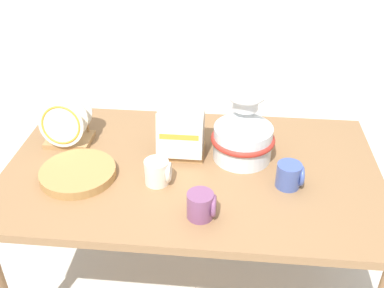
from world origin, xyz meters
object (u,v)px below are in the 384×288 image
object	(u,v)px
dish_rack_square_plates	(181,136)
mug_cobalt_glaze	(290,175)
wicker_charger_stack	(78,173)
ceramic_vase	(243,132)
dish_rack_round_plates	(67,127)
mug_plum_glaze	(202,205)
mug_cream_glaze	(158,172)

from	to	relation	value
dish_rack_square_plates	mug_cobalt_glaze	bearing A→B (deg)	-22.86
wicker_charger_stack	mug_cobalt_glaze	xyz separation A→B (m)	(0.82, 0.02, 0.03)
wicker_charger_stack	ceramic_vase	bearing A→B (deg)	17.45
ceramic_vase	mug_cobalt_glaze	distance (m)	0.26
ceramic_vase	dish_rack_square_plates	bearing A→B (deg)	178.69
dish_rack_round_plates	mug_cobalt_glaze	distance (m)	0.96
mug_cobalt_glaze	dish_rack_round_plates	bearing A→B (deg)	167.12
dish_rack_round_plates	wicker_charger_stack	distance (m)	0.27
ceramic_vase	mug_plum_glaze	size ratio (longest dim) A/B	2.93
wicker_charger_stack	mug_cream_glaze	xyz separation A→B (m)	(0.32, -0.00, 0.03)
dish_rack_round_plates	ceramic_vase	bearing A→B (deg)	-2.74
dish_rack_round_plates	dish_rack_square_plates	xyz separation A→B (m)	(0.50, -0.03, 0.00)
dish_rack_square_plates	wicker_charger_stack	size ratio (longest dim) A/B	0.71
mug_cobalt_glaze	ceramic_vase	bearing A→B (deg)	135.34
dish_rack_square_plates	mug_cream_glaze	size ratio (longest dim) A/B	2.06
dish_rack_square_plates	mug_cobalt_glaze	xyz separation A→B (m)	(0.43, -0.18, -0.03)
mug_plum_glaze	dish_rack_round_plates	bearing A→B (deg)	145.91
dish_rack_round_plates	mug_cream_glaze	size ratio (longest dim) A/B	2.12
ceramic_vase	mug_cream_glaze	xyz separation A→B (m)	(-0.32, -0.20, -0.07)
mug_cobalt_glaze	mug_cream_glaze	bearing A→B (deg)	-176.89
wicker_charger_stack	mug_cream_glaze	size ratio (longest dim) A/B	2.90
dish_rack_square_plates	mug_plum_glaze	size ratio (longest dim) A/B	2.06
ceramic_vase	wicker_charger_stack	world-z (taller)	ceramic_vase
wicker_charger_stack	mug_cobalt_glaze	world-z (taller)	mug_cobalt_glaze
ceramic_vase	wicker_charger_stack	size ratio (longest dim) A/B	1.01
mug_cream_glaze	dish_rack_round_plates	bearing A→B (deg)	151.08
dish_rack_round_plates	mug_cobalt_glaze	world-z (taller)	dish_rack_round_plates
ceramic_vase	wicker_charger_stack	xyz separation A→B (m)	(-0.64, -0.20, -0.10)
dish_rack_round_plates	dish_rack_square_plates	size ratio (longest dim) A/B	1.03
mug_cream_glaze	mug_cobalt_glaze	bearing A→B (deg)	3.11
dish_rack_round_plates	mug_plum_glaze	bearing A→B (deg)	-34.09
dish_rack_round_plates	dish_rack_square_plates	distance (m)	0.50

